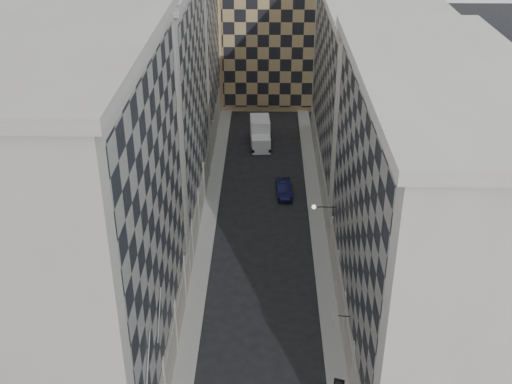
# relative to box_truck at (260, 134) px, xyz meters

# --- Properties ---
(sidewalk_west) EXTENTS (1.50, 100.00, 0.15)m
(sidewalk_west) POSITION_rel_box_truck_xyz_m (-4.78, -20.14, -1.27)
(sidewalk_west) COLOR gray
(sidewalk_west) RESTS_ON ground
(sidewalk_east) EXTENTS (1.50, 100.00, 0.15)m
(sidewalk_east) POSITION_rel_box_truck_xyz_m (5.72, -20.14, -1.27)
(sidewalk_east) COLOR gray
(sidewalk_east) RESTS_ON ground
(bldg_left_a) EXTENTS (10.80, 22.80, 23.70)m
(bldg_left_a) POSITION_rel_box_truck_xyz_m (-10.41, -39.14, 10.48)
(bldg_left_a) COLOR #9B948B
(bldg_left_a) RESTS_ON ground
(bldg_left_b) EXTENTS (10.80, 22.80, 22.70)m
(bldg_left_b) POSITION_rel_box_truck_xyz_m (-10.41, -17.14, 9.98)
(bldg_left_b) COLOR gray
(bldg_left_b) RESTS_ON ground
(bldg_left_c) EXTENTS (10.80, 22.80, 21.70)m
(bldg_left_c) POSITION_rel_box_truck_xyz_m (-10.41, 4.86, 9.48)
(bldg_left_c) COLOR #9B948B
(bldg_left_c) RESTS_ON ground
(bldg_right_a) EXTENTS (10.80, 26.80, 20.70)m
(bldg_right_a) POSITION_rel_box_truck_xyz_m (11.35, -35.14, 8.98)
(bldg_right_a) COLOR #ACA89E
(bldg_right_a) RESTS_ON ground
(bldg_right_b) EXTENTS (10.80, 28.80, 19.70)m
(bldg_right_b) POSITION_rel_box_truck_xyz_m (11.36, -8.14, 8.50)
(bldg_right_b) COLOR #ACA89E
(bldg_right_b) RESTS_ON ground
(tan_block) EXTENTS (16.80, 14.80, 18.80)m
(tan_block) POSITION_rel_box_truck_xyz_m (2.47, 17.76, 8.09)
(tan_block) COLOR tan
(tan_block) RESTS_ON ground
(flagpoles_left) EXTENTS (0.10, 6.33, 2.33)m
(flagpoles_left) POSITION_rel_box_truck_xyz_m (-5.43, -44.14, 6.66)
(flagpoles_left) COLOR gray
(flagpoles_left) RESTS_ON ground
(bracket_lamp) EXTENTS (1.98, 0.36, 0.36)m
(bracket_lamp) POSITION_rel_box_truck_xyz_m (4.85, -26.14, 4.86)
(bracket_lamp) COLOR black
(bracket_lamp) RESTS_ON ground
(box_truck) EXTENTS (2.63, 5.76, 3.09)m
(box_truck) POSITION_rel_box_truck_xyz_m (0.00, 0.00, 0.00)
(box_truck) COLOR white
(box_truck) RESTS_ON ground
(dark_car) EXTENTS (1.73, 4.30, 1.39)m
(dark_car) POSITION_rel_box_truck_xyz_m (2.60, -12.80, -0.65)
(dark_car) COLOR #0E1034
(dark_car) RESTS_ON ground
(shop_sign) EXTENTS (1.17, 0.72, 0.80)m
(shop_sign) POSITION_rel_box_truck_xyz_m (5.43, -37.45, 2.49)
(shop_sign) COLOR black
(shop_sign) RESTS_ON ground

